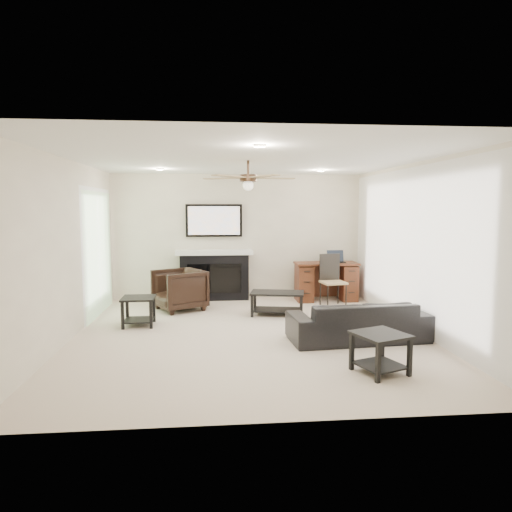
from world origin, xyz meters
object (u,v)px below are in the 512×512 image
Objects in this scene: sofa at (358,321)px; desk at (326,282)px; armchair at (179,290)px; fireplace_unit at (214,252)px; coffee_table at (277,303)px.

sofa is 2.75m from desk.
fireplace_unit is at bearing 114.51° from armchair.
desk is (2.83, 0.59, 0.01)m from armchair.
desk reaches higher than sofa.
fireplace_unit is (0.64, 0.86, 0.59)m from armchair.
coffee_table is at bearing -65.18° from sofa.
desk is (0.23, 2.74, 0.10)m from sofa.
fireplace_unit is (-1.06, 1.41, 0.75)m from coffee_table.
sofa is 1.84m from coffee_table.
sofa is 3.66m from fireplace_unit.
sofa is 2.10× the size of coffee_table.
desk reaches higher than armchair.
fireplace_unit is 2.29m from desk.
armchair reaches higher than coffee_table.
fireplace_unit reaches higher than coffee_table.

